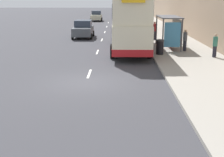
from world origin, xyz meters
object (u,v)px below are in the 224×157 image
Objects in this scene: double_decker_bus_ahead at (125,12)px; car_0 at (83,29)px; pedestrian_at_shelter at (166,31)px; bus_shelter at (171,26)px; double_decker_bus_near at (130,21)px; pedestrian_3 at (155,30)px; pedestrian_1 at (177,34)px; car_3 at (96,16)px; car_1 at (122,13)px; pedestrian_4 at (185,40)px; car_2 at (120,11)px; pedestrian_2 at (215,45)px; litter_bin at (160,47)px.

double_decker_bus_ahead is 9.04m from car_0.
double_decker_bus_ahead is 6.66× the size of pedestrian_at_shelter.
bus_shelter is at bearing 135.74° from car_0.
bus_shelter is at bearing -94.59° from pedestrian_at_shelter.
pedestrian_3 is (2.58, 5.14, -1.26)m from double_decker_bus_near.
pedestrian_3 is at bearing 125.79° from pedestrian_1.
bus_shelter is 1.04× the size of car_3.
pedestrian_1 is (4.34, -40.55, 0.15)m from car_1.
double_decker_bus_ahead is 6.32× the size of pedestrian_1.
pedestrian_at_shelter is (0.40, 5.01, -0.93)m from bus_shelter.
pedestrian_4 reaches higher than car_1.
car_3 is at bearing -101.90° from car_2.
car_1 is (-0.01, 27.86, -1.44)m from double_decker_bus_ahead.
double_decker_bus_near is at bearing 146.41° from pedestrian_2.
double_decker_bus_near is 1.09× the size of double_decker_bus_ahead.
car_1 is 46.05m from litter_bin.
car_0 reaches higher than pedestrian_at_shelter.
car_3 reaches higher than pedestrian_4.
pedestrian_at_shelter is 6.33m from pedestrian_4.
car_1 is 7.72m from car_2.
litter_bin is (-1.62, -7.82, -0.28)m from pedestrian_at_shelter.
pedestrian_2 is at bearing -33.59° from double_decker_bus_near.
pedestrian_4 is at bearing -76.08° from pedestrian_3.
double_decker_bus_ahead is 10.04× the size of litter_bin.
litter_bin is at bearing -87.37° from car_2.
double_decker_bus_ahead reaches higher than pedestrian_1.
bus_shelter is 43.33m from car_1.
car_2 is at bearing 92.66° from car_1.
pedestrian_at_shelter is 0.92× the size of pedestrian_3.
pedestrian_2 is 9.39m from pedestrian_3.
pedestrian_at_shelter is 0.99× the size of pedestrian_4.
bus_shelter is 2.43× the size of pedestrian_3.
pedestrian_at_shelter is at bearing 85.41° from bus_shelter.
double_decker_bus_ahead is at bearing 106.45° from pedestrian_2.
car_2 is at bearing 94.15° from bus_shelter.
car_1 is (4.46, 35.60, -0.03)m from car_0.
pedestrian_1 is (8.80, -4.95, 0.12)m from car_0.
car_1 is 2.61× the size of pedestrian_2.
car_0 is at bearing 120.29° from double_decker_bus_near.
car_0 is at bearing -120.03° from double_decker_bus_ahead.
pedestrian_2 is at bearing -59.60° from pedestrian_4.
car_1 is at bearing -97.13° from car_0.
double_decker_bus_ahead is 27.90m from car_1.
car_3 reaches higher than car_2.
double_decker_bus_ahead is 2.54× the size of car_1.
pedestrian_3 is (-3.06, 8.88, 0.07)m from pedestrian_2.
double_decker_bus_ahead is at bearing -89.40° from car_2.
car_3 is 2.34× the size of pedestrian_3.
car_0 reaches higher than litter_bin.
car_1 is 2.59× the size of pedestrian_4.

